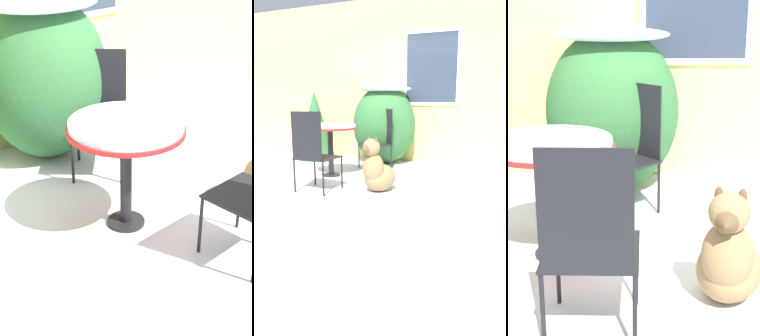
{
  "view_description": "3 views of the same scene",
  "coord_description": "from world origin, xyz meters",
  "views": [
    {
      "loc": [
        -2.84,
        -1.84,
        2.12
      ],
      "look_at": [
        -0.54,
        0.4,
        0.46
      ],
      "focal_mm": 55.0,
      "sensor_mm": 36.0,
      "label": 1
    },
    {
      "loc": [
        2.08,
        -4.02,
        1.14
      ],
      "look_at": [
        0.52,
        -0.16,
        0.3
      ],
      "focal_mm": 35.0,
      "sensor_mm": 36.0,
      "label": 2
    },
    {
      "loc": [
        -0.08,
        -2.77,
        1.6
      ],
      "look_at": [
        0.0,
        0.6,
        0.55
      ],
      "focal_mm": 55.0,
      "sensor_mm": 36.0,
      "label": 3
    }
  ],
  "objects": [
    {
      "name": "ground_plane",
      "position": [
        0.0,
        0.0,
        0.0
      ],
      "size": [
        16.0,
        16.0,
        0.0
      ],
      "primitive_type": "plane",
      "color": "silver"
    },
    {
      "name": "house_wall",
      "position": [
        0.03,
        2.2,
        1.55
      ],
      "size": [
        8.0,
        0.1,
        3.09
      ],
      "color": "#E5D16B",
      "rests_on": "ground_plane"
    },
    {
      "name": "shrub_left",
      "position": [
        -0.16,
        1.75,
        0.76
      ],
      "size": [
        1.18,
        1.02,
        1.45
      ],
      "color": "#2D6033",
      "rests_on": "ground_plane"
    },
    {
      "name": "patio_table",
      "position": [
        -0.54,
        0.4,
        0.71
      ],
      "size": [
        0.82,
        0.82,
        0.81
      ],
      "color": "black",
      "rests_on": "ground_plane"
    },
    {
      "name": "patio_chair_near_table",
      "position": [
        -0.02,
        1.2,
        0.54
      ],
      "size": [
        0.67,
        0.67,
        1.03
      ],
      "rotation": [
        0.0,
        0.0,
        -0.82
      ],
      "color": "black",
      "rests_on": "ground_plane"
    },
    {
      "name": "patio_chair_far_side",
      "position": [
        -0.24,
        -0.53,
        0.54
      ],
      "size": [
        0.49,
        0.49,
        1.03
      ],
      "rotation": [
        0.0,
        0.0,
        3.1
      ],
      "color": "black",
      "rests_on": "ground_plane"
    },
    {
      "name": "dog",
      "position": [
        0.51,
        -0.21,
        0.27
      ],
      "size": [
        0.49,
        0.66,
        0.72
      ],
      "rotation": [
        0.0,
        0.0,
        -0.31
      ],
      "color": "#937047",
      "rests_on": "ground_plane"
    }
  ]
}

